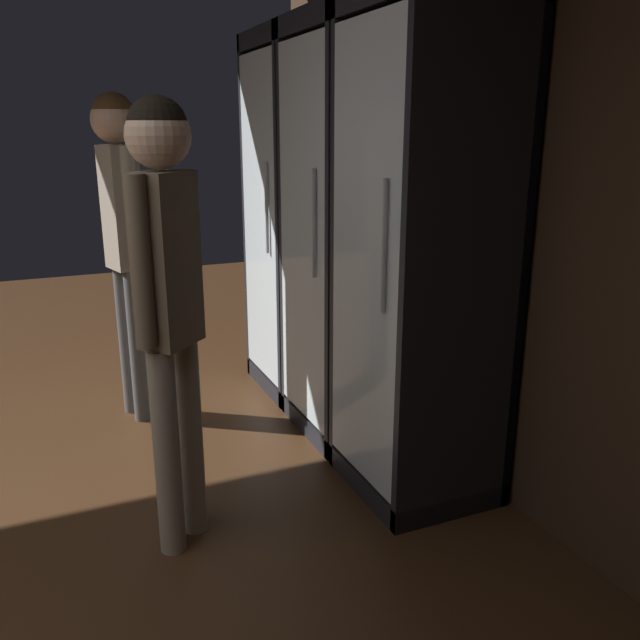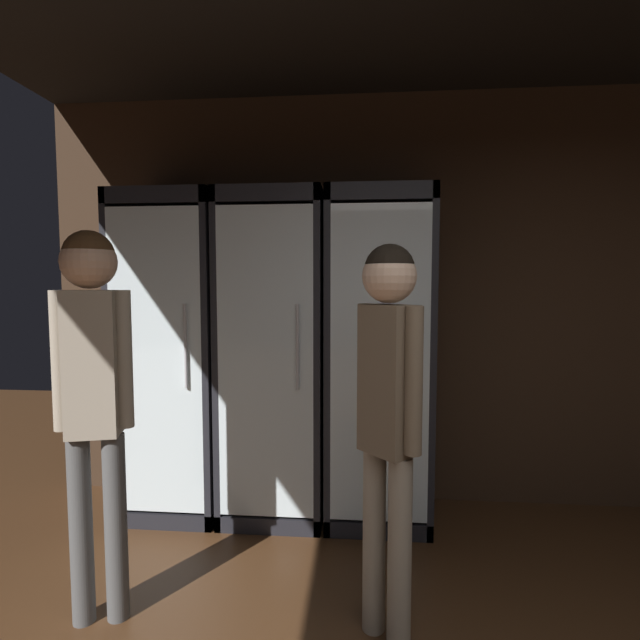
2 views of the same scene
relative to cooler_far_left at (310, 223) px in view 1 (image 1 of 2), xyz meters
The scene contains 6 objects.
wall_back 2.09m from the cooler_far_left, ahead, with size 6.00×0.06×2.80m, color #382619.
cooler_far_left is the anchor object (origin of this frame).
cooler_left 0.67m from the cooler_far_left, ahead, with size 0.65×0.59×2.09m.
cooler_center 1.34m from the cooler_far_left, ahead, with size 0.65×0.59×2.09m.
shopper_near 1.10m from the cooler_far_left, 86.60° to the right, with size 0.32×0.23×1.75m.
shopper_far 1.74m from the cooler_far_left, 39.35° to the right, with size 0.26×0.27×1.68m.
Camera 1 is at (1.60, 1.24, 1.58)m, focal length 36.75 mm.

